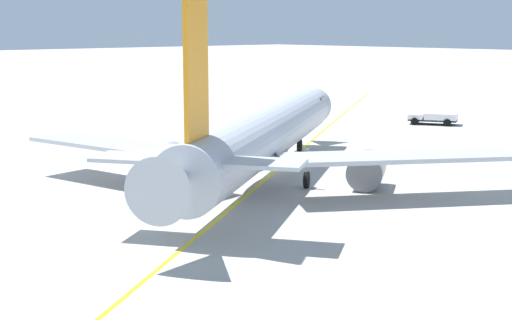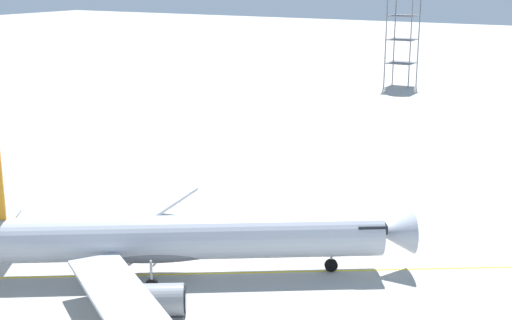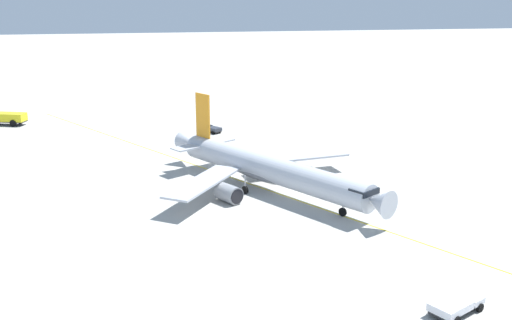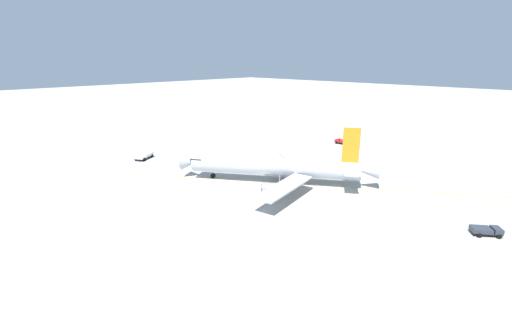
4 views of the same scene
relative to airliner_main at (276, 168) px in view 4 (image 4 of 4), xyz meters
The scene contains 9 objects.
ground_plane 4.38m from the airliner_main, 104.95° to the right, with size 600.00×600.00×0.00m, color #ADAAA3.
airliner_main is the anchor object (origin of this frame).
baggage_truck_truck 36.55m from the airliner_main, ahead, with size 4.24×3.82×1.22m.
pushback_tug_truck 36.88m from the airliner_main, 164.24° to the right, with size 4.64×5.75×1.30m.
ops_pickup_truck 39.47m from the airliner_main, 100.02° to the left, with size 5.19×2.27×1.41m.
taxiway_centreline 3.08m from the airliner_main, 99.75° to the right, with size 121.20×78.72×0.01m.
safety_cone_near 37.47m from the airliner_main, 105.33° to the left, with size 0.36×0.36×0.55m.
safety_cone_mid 42.01m from the airliner_main, 105.24° to the left, with size 0.36×0.36×0.55m.
safety_cone_far 43.71m from the airliner_main, 105.21° to the left, with size 0.36×0.36×0.55m.
Camera 4 is at (43.96, -47.77, 24.34)m, focal length 24.12 mm.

